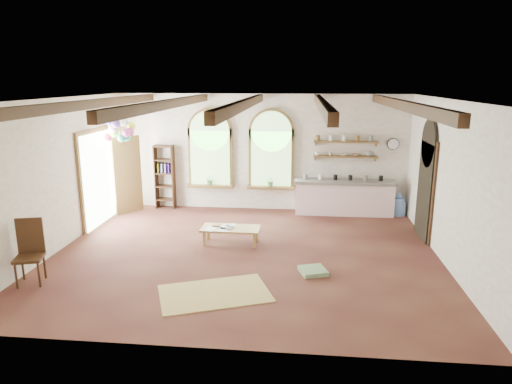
# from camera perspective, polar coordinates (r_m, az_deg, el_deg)

# --- Properties ---
(floor) EXTENTS (8.00, 8.00, 0.00)m
(floor) POSITION_cam_1_polar(r_m,az_deg,el_deg) (9.69, -1.35, -7.73)
(floor) COLOR brown
(floor) RESTS_ON ground
(ceiling_beams) EXTENTS (6.20, 6.80, 0.18)m
(ceiling_beams) POSITION_cam_1_polar(r_m,az_deg,el_deg) (9.02, -1.47, 10.90)
(ceiling_beams) COLOR #391F12
(ceiling_beams) RESTS_ON ceiling
(window_left) EXTENTS (1.30, 0.28, 2.20)m
(window_left) POSITION_cam_1_polar(r_m,az_deg,el_deg) (12.77, -5.74, 5.09)
(window_left) COLOR brown
(window_left) RESTS_ON floor
(window_right) EXTENTS (1.30, 0.28, 2.20)m
(window_right) POSITION_cam_1_polar(r_m,az_deg,el_deg) (12.54, 1.92, 4.99)
(window_right) COLOR brown
(window_right) RESTS_ON floor
(left_doorway) EXTENTS (0.10, 1.90, 2.50)m
(left_doorway) POSITION_cam_1_polar(r_m,az_deg,el_deg) (12.12, -19.14, 1.60)
(left_doorway) COLOR brown
(left_doorway) RESTS_ON floor
(right_doorway) EXTENTS (0.10, 1.30, 2.40)m
(right_doorway) POSITION_cam_1_polar(r_m,az_deg,el_deg) (11.09, 20.35, 0.14)
(right_doorway) COLOR black
(right_doorway) RESTS_ON floor
(kitchen_counter) EXTENTS (2.68, 0.62, 0.94)m
(kitchen_counter) POSITION_cam_1_polar(r_m,az_deg,el_deg) (12.58, 10.93, -0.61)
(kitchen_counter) COLOR white
(kitchen_counter) RESTS_ON floor
(wall_shelf_lower) EXTENTS (1.70, 0.24, 0.04)m
(wall_shelf_lower) POSITION_cam_1_polar(r_m,az_deg,el_deg) (12.53, 11.09, 4.36)
(wall_shelf_lower) COLOR brown
(wall_shelf_lower) RESTS_ON wall_back
(wall_shelf_upper) EXTENTS (1.70, 0.24, 0.04)m
(wall_shelf_upper) POSITION_cam_1_polar(r_m,az_deg,el_deg) (12.48, 11.17, 6.17)
(wall_shelf_upper) COLOR brown
(wall_shelf_upper) RESTS_ON wall_back
(wall_clock) EXTENTS (0.32, 0.04, 0.32)m
(wall_clock) POSITION_cam_1_polar(r_m,az_deg,el_deg) (12.73, 16.77, 5.77)
(wall_clock) COLOR black
(wall_clock) RESTS_ON wall_back
(bookshelf) EXTENTS (0.53, 0.32, 1.80)m
(bookshelf) POSITION_cam_1_polar(r_m,az_deg,el_deg) (13.12, -11.34, 1.87)
(bookshelf) COLOR #391F12
(bookshelf) RESTS_ON floor
(coffee_table) EXTENTS (1.31, 0.62, 0.37)m
(coffee_table) POSITION_cam_1_polar(r_m,az_deg,el_deg) (10.19, -3.18, -4.69)
(coffee_table) COLOR tan
(coffee_table) RESTS_ON floor
(side_chair) EXTENTS (0.57, 0.57, 1.16)m
(side_chair) POSITION_cam_1_polar(r_m,az_deg,el_deg) (9.20, -26.36, -8.19)
(side_chair) COLOR #391F12
(side_chair) RESTS_ON floor
(floor_mat) EXTENTS (2.13, 1.74, 0.02)m
(floor_mat) POSITION_cam_1_polar(r_m,az_deg,el_deg) (8.03, -5.20, -12.50)
(floor_mat) COLOR tan
(floor_mat) RESTS_ON floor
(floor_cushion) EXTENTS (0.60, 0.60, 0.08)m
(floor_cushion) POSITION_cam_1_polar(r_m,az_deg,el_deg) (8.84, 7.13, -9.76)
(floor_cushion) COLOR #6E8E62
(floor_cushion) RESTS_ON floor
(water_jug_a) EXTENTS (0.32, 0.32, 0.62)m
(water_jug_a) POSITION_cam_1_polar(r_m,az_deg,el_deg) (12.84, 17.35, -1.65)
(water_jug_a) COLOR #618ED0
(water_jug_a) RESTS_ON floor
(water_jug_b) EXTENTS (0.27, 0.27, 0.51)m
(water_jug_b) POSITION_cam_1_polar(r_m,az_deg,el_deg) (12.87, 17.64, -1.86)
(water_jug_b) COLOR #618ED0
(water_jug_b) RESTS_ON floor
(balloon_cluster) EXTENTS (0.73, 0.79, 1.14)m
(balloon_cluster) POSITION_cam_1_polar(r_m,az_deg,el_deg) (11.97, -16.66, 7.39)
(balloon_cluster) COLOR silver
(balloon_cluster) RESTS_ON floor
(table_book) EXTENTS (0.18, 0.25, 0.02)m
(table_book) POSITION_cam_1_polar(r_m,az_deg,el_deg) (10.37, -5.42, -4.08)
(table_book) COLOR olive
(table_book) RESTS_ON coffee_table
(tablet) EXTENTS (0.20, 0.27, 0.01)m
(tablet) POSITION_cam_1_polar(r_m,az_deg,el_deg) (10.14, -3.27, -4.50)
(tablet) COLOR black
(tablet) RESTS_ON coffee_table
(potted_plant_left) EXTENTS (0.27, 0.23, 0.30)m
(potted_plant_left) POSITION_cam_1_polar(r_m,az_deg,el_deg) (12.81, -5.75, 1.56)
(potted_plant_left) COLOR #598C4C
(potted_plant_left) RESTS_ON window_left
(potted_plant_right) EXTENTS (0.27, 0.23, 0.30)m
(potted_plant_right) POSITION_cam_1_polar(r_m,az_deg,el_deg) (12.58, 1.86, 1.40)
(potted_plant_right) COLOR #598C4C
(potted_plant_right) RESTS_ON window_right
(shelf_cup_a) EXTENTS (0.12, 0.10, 0.10)m
(shelf_cup_a) POSITION_cam_1_polar(r_m,az_deg,el_deg) (12.48, 7.66, 4.77)
(shelf_cup_a) COLOR white
(shelf_cup_a) RESTS_ON wall_shelf_lower
(shelf_cup_b) EXTENTS (0.10, 0.10, 0.09)m
(shelf_cup_b) POSITION_cam_1_polar(r_m,az_deg,el_deg) (12.49, 9.27, 4.71)
(shelf_cup_b) COLOR beige
(shelf_cup_b) RESTS_ON wall_shelf_lower
(shelf_bowl_a) EXTENTS (0.22, 0.22, 0.05)m
(shelf_bowl_a) POSITION_cam_1_polar(r_m,az_deg,el_deg) (12.52, 10.87, 4.58)
(shelf_bowl_a) COLOR beige
(shelf_bowl_a) RESTS_ON wall_shelf_lower
(shelf_bowl_b) EXTENTS (0.20, 0.20, 0.06)m
(shelf_bowl_b) POSITION_cam_1_polar(r_m,az_deg,el_deg) (12.56, 12.47, 4.54)
(shelf_bowl_b) COLOR #8C664C
(shelf_bowl_b) RESTS_ON wall_shelf_lower
(shelf_vase) EXTENTS (0.18, 0.18, 0.19)m
(shelf_vase) POSITION_cam_1_polar(r_m,az_deg,el_deg) (12.59, 14.07, 4.78)
(shelf_vase) COLOR slate
(shelf_vase) RESTS_ON wall_shelf_lower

